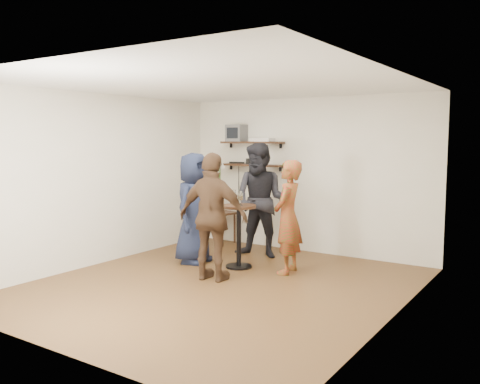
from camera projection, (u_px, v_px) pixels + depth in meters
name	position (u px, v px, depth m)	size (l,w,h in m)	color
room	(219.00, 187.00, 6.51)	(4.58, 5.08, 2.68)	#412915
shelf_upper	(252.00, 142.00, 8.97)	(1.20, 0.25, 0.04)	black
shelf_lower	(252.00, 165.00, 9.01)	(1.20, 0.25, 0.04)	black
crt_monitor	(237.00, 133.00, 9.13)	(0.32, 0.30, 0.30)	#59595B
dvd_deck	(262.00, 140.00, 8.85)	(0.40, 0.24, 0.06)	silver
radio	(253.00, 161.00, 8.99)	(0.22, 0.10, 0.10)	black
power_strip	(237.00, 163.00, 9.25)	(0.30, 0.05, 0.03)	black
side_table	(220.00, 217.00, 9.28)	(0.59, 0.59, 0.59)	black
vase_lilies	(220.00, 195.00, 9.24)	(0.19, 0.20, 0.98)	white
drinks_table	(239.00, 228.00, 7.53)	(0.51, 0.51, 0.94)	black
wine_glass_fl	(233.00, 195.00, 7.50)	(0.07, 0.07, 0.22)	silver
wine_glass_fr	(241.00, 197.00, 7.41)	(0.06, 0.06, 0.18)	silver
wine_glass_bl	(240.00, 195.00, 7.56)	(0.07, 0.07, 0.20)	silver
wine_glass_br	(240.00, 196.00, 7.48)	(0.06, 0.06, 0.19)	silver
person_plaid	(288.00, 217.00, 7.20)	(0.59, 0.39, 1.62)	red
person_dark	(260.00, 200.00, 8.17)	(0.90, 0.70, 1.85)	black
person_navy	(194.00, 208.00, 7.82)	(0.83, 0.54, 1.70)	black
person_brown	(213.00, 217.00, 6.82)	(1.02, 0.42, 1.74)	#432C1C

